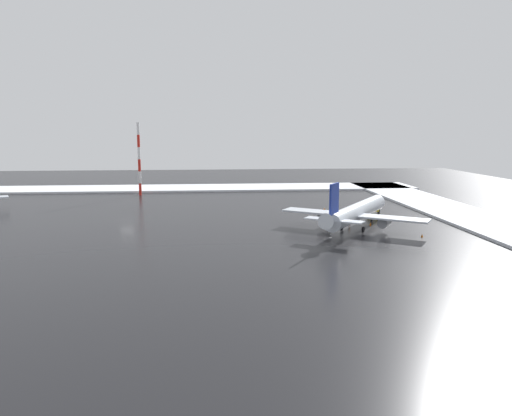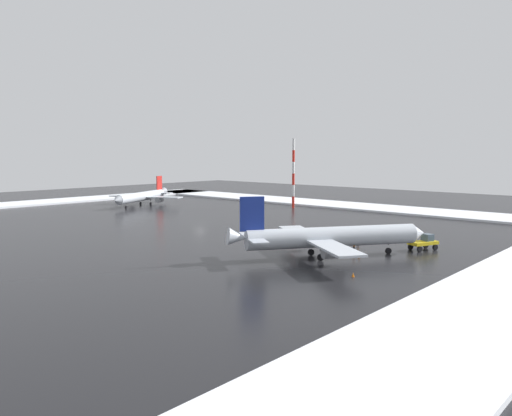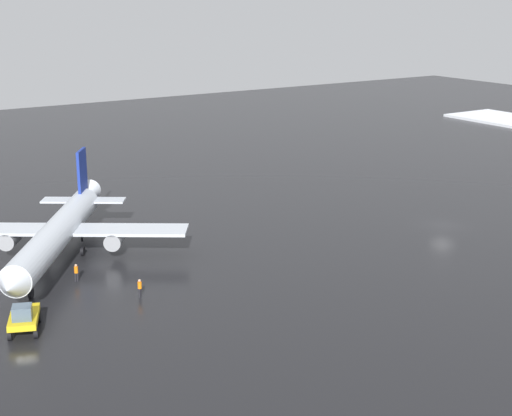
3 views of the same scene
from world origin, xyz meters
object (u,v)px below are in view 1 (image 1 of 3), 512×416
traffic_cone_near_nose (422,235)px  airplane_distant_tail (356,212)px  antenna_mast (139,159)px  ground_crew_mid_apron (349,217)px  traffic_cone_mid_line (370,224)px  pushback_tug (374,208)px  ground_crew_beside_wing (324,211)px

traffic_cone_near_nose → airplane_distant_tail: bearing=-40.5°
antenna_mast → traffic_cone_near_nose: bearing=133.3°
ground_crew_mid_apron → traffic_cone_mid_line: bearing=56.0°
airplane_distant_tail → traffic_cone_near_nose: size_ratio=49.09×
pushback_tug → ground_crew_beside_wing: pushback_tug is taller
pushback_tug → traffic_cone_mid_line: size_ratio=9.25×
airplane_distant_tail → traffic_cone_near_nose: 11.98m
ground_crew_mid_apron → traffic_cone_mid_line: (-2.97, 3.53, -0.70)m
airplane_distant_tail → traffic_cone_mid_line: bearing=-17.8°
antenna_mast → traffic_cone_mid_line: (-47.84, 46.04, -9.27)m
ground_crew_beside_wing → traffic_cone_near_nose: (-11.56, 20.80, -0.70)m
ground_crew_beside_wing → antenna_mast: 55.42m
traffic_cone_near_nose → pushback_tug: bearing=-88.1°
airplane_distant_tail → antenna_mast: size_ratio=1.41×
ground_crew_mid_apron → ground_crew_beside_wing: (3.30, -6.87, 0.00)m
pushback_tug → ground_crew_mid_apron: 11.38m
ground_crew_beside_wing → ground_crew_mid_apron: bearing=-16.1°
antenna_mast → traffic_cone_near_nose: size_ratio=34.72×
ground_crew_mid_apron → antenna_mast: size_ratio=0.09×
antenna_mast → traffic_cone_near_nose: 78.06m
airplane_distant_tail → traffic_cone_near_nose: airplane_distant_tail is taller
airplane_distant_tail → traffic_cone_mid_line: size_ratio=49.09×
pushback_tug → traffic_cone_mid_line: bearing=-178.9°
ground_crew_mid_apron → airplane_distant_tail: bearing=10.5°
pushback_tug → traffic_cone_mid_line: pushback_tug is taller
ground_crew_beside_wing → traffic_cone_mid_line: size_ratio=3.11×
ground_crew_mid_apron → pushback_tug: bearing=154.5°
airplane_distant_tail → ground_crew_mid_apron: size_ratio=15.79×
traffic_cone_mid_line → ground_crew_mid_apron: bearing=-50.0°
pushback_tug → antenna_mast: 63.00m
ground_crew_beside_wing → antenna_mast: bearing=-172.3°
pushback_tug → traffic_cone_near_nose: 22.49m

